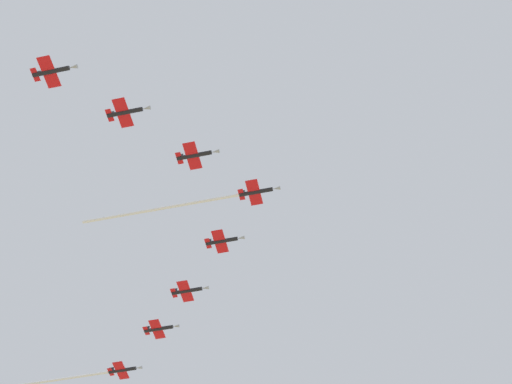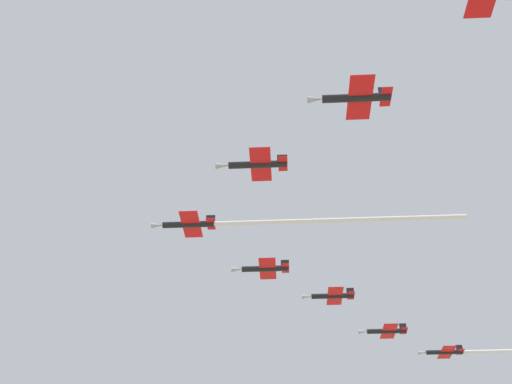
% 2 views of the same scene
% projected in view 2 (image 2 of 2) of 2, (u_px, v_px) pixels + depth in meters
% --- Properties ---
extents(jet_lead, '(59.83, 11.66, 2.59)m').
position_uv_depth(jet_lead, '(274.00, 222.00, 113.41)').
color(jet_lead, black).
extents(jet_port_inner, '(12.51, 9.21, 2.59)m').
position_uv_depth(jet_port_inner, '(256.00, 165.00, 101.09)').
color(jet_port_inner, black).
extents(jet_starboard_inner, '(12.51, 9.21, 2.59)m').
position_uv_depth(jet_starboard_inner, '(264.00, 269.00, 125.96)').
color(jet_starboard_inner, black).
extents(jet_port_outer, '(12.51, 9.21, 2.59)m').
position_uv_depth(jet_port_outer, '(354.00, 98.00, 86.60)').
color(jet_port_outer, black).
extents(jet_starboard_outer, '(12.51, 9.21, 2.59)m').
position_uv_depth(jet_starboard_outer, '(331.00, 296.00, 139.20)').
color(jet_starboard_outer, black).
extents(jet_port_trail, '(12.51, 9.21, 2.59)m').
position_uv_depth(jet_port_trail, '(386.00, 331.00, 150.40)').
color(jet_port_trail, black).
extents(jet_tail_end, '(54.90, 11.03, 2.59)m').
position_uv_depth(jet_tail_end, '(498.00, 351.00, 162.40)').
color(jet_tail_end, black).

